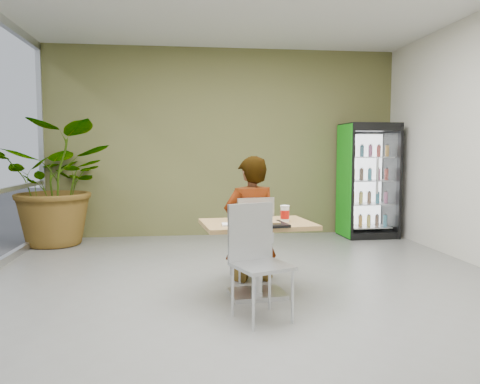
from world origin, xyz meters
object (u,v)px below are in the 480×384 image
Objects in this scene: beverage_fridge at (368,180)px; potted_plant at (59,183)px; dining_table at (257,243)px; soda_cup at (285,214)px; seated_woman at (251,232)px; cafeteria_tray at (261,225)px; chair_near at (256,251)px; chair_far at (253,232)px.

beverage_fridge is 1.00× the size of potted_plant.
soda_cup reaches higher than dining_table.
dining_table is 0.60× the size of beverage_fridge.
seated_woman is 0.89m from cafeteria_tray.
potted_plant is at bearing -51.51° from seated_woman.
beverage_fridge is (2.49, 3.61, 0.38)m from chair_near.
chair_far is 3.44m from beverage_fridge.
cafeteria_tray is (-0.29, -0.26, -0.06)m from soda_cup.
dining_table is at bearing -178.60° from soda_cup.
dining_table is at bearing 88.90° from cafeteria_tray.
chair_far is 5.81× the size of soda_cup.
beverage_fridge is (2.35, 2.47, 0.41)m from chair_far.
chair_far is 0.84m from cafeteria_tray.
chair_near is 0.52× the size of potted_plant.
cafeteria_tray is 4.15m from potted_plant.
potted_plant is (-2.64, 2.94, 0.42)m from dining_table.
chair_near is 1.19m from seated_woman.
soda_cup is (0.38, 0.58, 0.25)m from chair_near.
potted_plant is (-2.54, 3.52, 0.38)m from chair_near.
chair_far is at bearing 100.05° from seated_woman.
cafeteria_tray is 0.25× the size of beverage_fridge.
potted_plant is (-2.66, 2.34, 0.41)m from seated_woman.
chair_near is 4.36m from potted_plant.
cafeteria_tray is at bearing -137.96° from soda_cup.
seated_woman reaches higher than dining_table.
soda_cup is at bearing 42.04° from cafeteria_tray.
soda_cup is at bearing 36.39° from chair_near.
beverage_fridge is at bearing 35.07° from chair_near.
seated_woman is 3.59× the size of cafeteria_tray.
dining_table is 0.40m from soda_cup.
dining_table is 1.21× the size of chair_far.
soda_cup is (0.26, -0.60, 0.28)m from seated_woman.
soda_cup is at bearing 1.40° from dining_table.
seated_woman is at bearing 88.18° from cafeteria_tray.
beverage_fridge is at bearing -143.78° from chair_far.
seated_woman is 10.43× the size of soda_cup.
cafeteria_tray is 4.07m from beverage_fridge.
chair_near is (-0.10, -0.58, 0.04)m from dining_table.
soda_cup is 0.39m from cafeteria_tray.
cafeteria_tray is at bearing -91.10° from dining_table.
seated_woman is (0.12, 1.18, -0.03)m from chair_near.
chair_far reaches higher than soda_cup.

